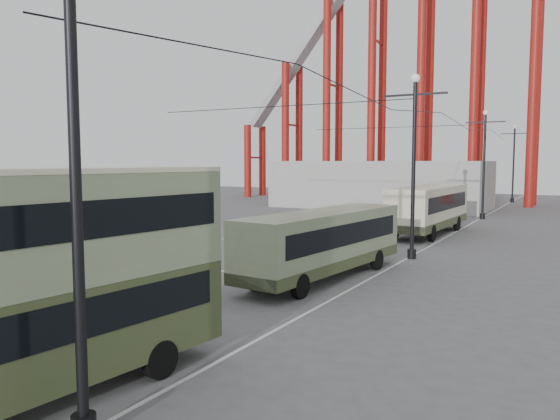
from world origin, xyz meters
The scene contains 11 objects.
ground centered at (0.00, 0.00, 0.00)m, with size 160.00×160.00×0.00m, color #515154.
road_markings centered at (-0.86, 19.70, 0.01)m, with size 12.52×120.00×0.01m.
lamp_post_mid centered at (5.60, 18.00, 4.68)m, with size 3.20×0.44×9.32m.
lamp_post_far centered at (5.60, 40.00, 4.68)m, with size 3.20×0.44×9.32m.
lamp_post_distant centered at (5.60, 62.00, 4.68)m, with size 3.20×0.44×9.32m.
roller_coaster centered at (-2.49, 56.89, 22.92)m, with size 52.95×5.00×55.48m.
fairground_shed centered at (-6.00, 47.00, 2.50)m, with size 22.00×10.00×5.00m, color #9D9D98.
double_decker_bus centered at (3.55, -2.55, 2.71)m, with size 3.34×9.22×4.84m.
single_decker_green centered at (3.65, 11.43, 1.62)m, with size 3.37×10.33×2.87m.
single_decker_cream centered at (3.98, 27.92, 1.84)m, with size 3.11×10.63×3.27m.
pedestrian centered at (1.03, 4.92, 0.81)m, with size 0.59×0.39×1.61m, color black.
Camera 1 is at (13.18, -9.42, 4.98)m, focal length 35.00 mm.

